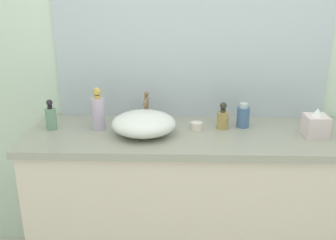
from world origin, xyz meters
TOP-DOWN VIEW (x-y plane):
  - bathroom_wall_rear at (0.00, 0.73)m, footprint 6.00×0.06m
  - vanity_counter at (-0.03, 0.41)m, footprint 1.80×0.56m
  - wall_mirror_panel at (-0.03, 0.69)m, footprint 1.59×0.01m
  - sink_basin at (-0.28, 0.37)m, footprint 0.34×0.31m
  - faucet at (-0.28, 0.54)m, footprint 0.03×0.14m
  - soap_dispenser at (-0.54, 0.46)m, footprint 0.07×0.07m
  - lotion_bottle at (-0.80, 0.45)m, footprint 0.06×0.06m
  - perfume_bottle at (0.15, 0.49)m, footprint 0.07×0.07m
  - spray_can at (0.26, 0.51)m, footprint 0.07×0.07m
  - tissue_box at (0.62, 0.38)m, footprint 0.12×0.12m
  - candle_jar at (-0.00, 0.46)m, footprint 0.06×0.06m

SIDE VIEW (x-z plane):
  - vanity_counter at x=-0.03m, z-range 0.00..0.92m
  - candle_jar at x=0.00m, z-range 0.91..0.96m
  - perfume_bottle at x=0.15m, z-range 0.90..1.05m
  - spray_can at x=0.26m, z-range 0.91..1.04m
  - sink_basin at x=-0.28m, z-range 0.91..1.04m
  - tissue_box at x=0.62m, z-range 0.90..1.06m
  - lotion_bottle at x=-0.80m, z-range 0.90..1.07m
  - soap_dispenser at x=-0.54m, z-range 0.90..1.13m
  - faucet at x=-0.28m, z-range 0.93..1.12m
  - bathroom_wall_rear at x=0.00m, z-range 0.00..2.60m
  - wall_mirror_panel at x=-0.03m, z-range 0.91..1.91m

